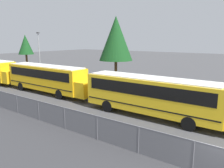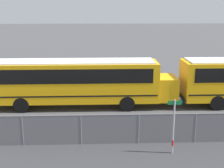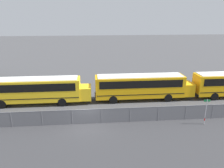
{
  "view_description": "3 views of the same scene",
  "coord_description": "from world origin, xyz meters",
  "px_view_note": "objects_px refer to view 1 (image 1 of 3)",
  "views": [
    {
      "loc": [
        0.87,
        -10.33,
        6.49
      ],
      "look_at": [
        -10.96,
        6.34,
        2.3
      ],
      "focal_mm": 35.0,
      "sensor_mm": 36.0,
      "label": 1
    },
    {
      "loc": [
        8.67,
        -15.37,
        7.33
      ],
      "look_at": [
        9.5,
        5.6,
        1.85
      ],
      "focal_mm": 50.0,
      "sensor_mm": 36.0,
      "label": 2
    },
    {
      "loc": [
        0.74,
        -20.82,
        11.07
      ],
      "look_at": [
        3.21,
        6.32,
        2.3
      ],
      "focal_mm": 35.0,
      "sensor_mm": 36.0,
      "label": 3
    }
  ],
  "objects_px": {
    "tree_0": "(26,45)",
    "light_pole": "(39,53)",
    "tree_2": "(116,39)",
    "school_bus_2": "(153,94)",
    "school_bus_1": "(47,77)"
  },
  "relations": [
    {
      "from": "tree_0",
      "to": "tree_2",
      "type": "distance_m",
      "value": 24.65
    },
    {
      "from": "school_bus_2",
      "to": "tree_0",
      "type": "bearing_deg",
      "value": 161.24
    },
    {
      "from": "school_bus_1",
      "to": "tree_2",
      "type": "bearing_deg",
      "value": 77.33
    },
    {
      "from": "light_pole",
      "to": "tree_0",
      "type": "distance_m",
      "value": 13.78
    },
    {
      "from": "school_bus_1",
      "to": "school_bus_2",
      "type": "distance_m",
      "value": 14.14
    },
    {
      "from": "school_bus_2",
      "to": "light_pole",
      "type": "relative_size",
      "value": 1.73
    },
    {
      "from": "school_bus_2",
      "to": "tree_2",
      "type": "relative_size",
      "value": 1.33
    },
    {
      "from": "light_pole",
      "to": "tree_2",
      "type": "bearing_deg",
      "value": 22.18
    },
    {
      "from": "school_bus_2",
      "to": "tree_2",
      "type": "height_order",
      "value": "tree_2"
    },
    {
      "from": "tree_0",
      "to": "light_pole",
      "type": "bearing_deg",
      "value": -24.75
    },
    {
      "from": "light_pole",
      "to": "tree_2",
      "type": "relative_size",
      "value": 0.77
    },
    {
      "from": "light_pole",
      "to": "tree_2",
      "type": "xyz_separation_m",
      "value": [
        12.13,
        4.95,
        2.41
      ]
    },
    {
      "from": "school_bus_1",
      "to": "light_pole",
      "type": "bearing_deg",
      "value": 147.31
    },
    {
      "from": "tree_2",
      "to": "tree_0",
      "type": "bearing_deg",
      "value": 178.13
    },
    {
      "from": "school_bus_1",
      "to": "school_bus_2",
      "type": "height_order",
      "value": "same"
    }
  ]
}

